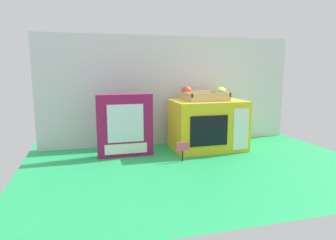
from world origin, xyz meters
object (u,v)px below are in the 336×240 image
at_px(food_groups_crate, 203,96).
at_px(cookie_set_box, 125,126).
at_px(price_sign, 183,149).
at_px(toy_microwave, 208,125).

xyz_separation_m(food_groups_crate, cookie_set_box, (-0.47, -0.04, -0.15)).
relative_size(cookie_set_box, price_sign, 3.37).
bearing_deg(price_sign, cookie_set_box, 146.25).
distance_m(toy_microwave, price_sign, 0.31).
relative_size(toy_microwave, cookie_set_box, 1.23).
bearing_deg(cookie_set_box, toy_microwave, 2.53).
bearing_deg(cookie_set_box, food_groups_crate, 5.48).
bearing_deg(cookie_set_box, price_sign, -33.75).
xyz_separation_m(toy_microwave, food_groups_crate, (-0.02, 0.02, 0.17)).
relative_size(food_groups_crate, price_sign, 2.57).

